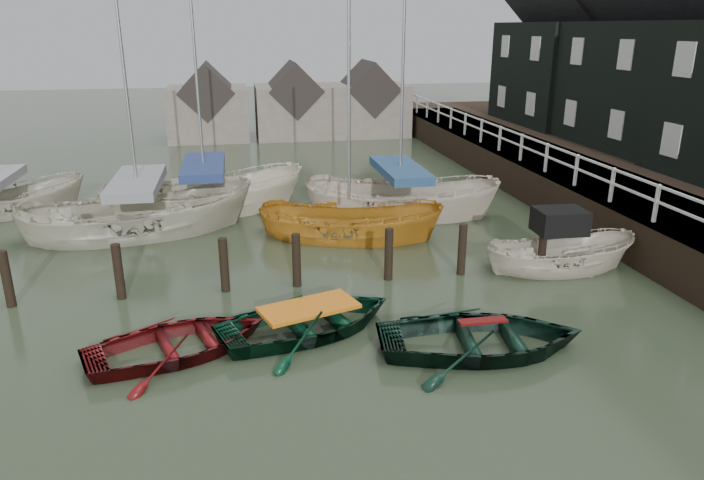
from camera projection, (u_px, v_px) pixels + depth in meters
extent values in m
plane|color=#2C3723|center=(367.00, 336.00, 13.49)|extent=(120.00, 120.00, 0.00)
cube|color=black|center=(556.00, 162.00, 23.98)|extent=(3.00, 32.00, 0.20)
cube|color=silver|center=(522.00, 135.00, 23.38)|extent=(0.06, 32.00, 0.06)
cube|color=silver|center=(521.00, 146.00, 23.51)|extent=(0.06, 32.00, 0.06)
cube|color=black|center=(678.00, 191.00, 25.39)|extent=(14.00, 38.00, 1.50)
cube|color=black|center=(662.00, 85.00, 25.96)|extent=(6.00, 7.00, 5.00)
cube|color=black|center=(575.00, 73.00, 32.47)|extent=(6.40, 7.00, 5.00)
cylinder|color=black|center=(8.00, 287.00, 14.73)|extent=(0.22, 0.22, 1.80)
cylinder|color=black|center=(120.00, 279.00, 15.17)|extent=(0.22, 0.22, 1.80)
cylinder|color=black|center=(225.00, 272.00, 15.60)|extent=(0.22, 0.22, 1.80)
cylinder|color=black|center=(297.00, 268.00, 15.91)|extent=(0.22, 0.22, 1.80)
cylinder|color=black|center=(389.00, 261.00, 16.33)|extent=(0.22, 0.22, 1.80)
cylinder|color=black|center=(462.00, 257.00, 16.67)|extent=(0.22, 0.22, 1.80)
cylinder|color=black|center=(542.00, 251.00, 17.07)|extent=(0.22, 0.22, 1.80)
cube|color=#665B51|center=(209.00, 113.00, 36.50)|extent=(4.50, 4.00, 3.00)
cube|color=#282321|center=(207.00, 90.00, 36.08)|extent=(3.18, 4.08, 3.18)
cube|color=#665B51|center=(294.00, 111.00, 37.36)|extent=(4.50, 4.00, 3.00)
cube|color=#282321|center=(294.00, 89.00, 36.94)|extent=(3.18, 4.08, 3.18)
cube|color=#665B51|center=(368.00, 110.00, 38.14)|extent=(4.50, 4.00, 3.00)
cube|color=#282321|center=(368.00, 88.00, 37.72)|extent=(3.18, 4.08, 3.18)
imported|color=#530B0D|center=(180.00, 353.00, 12.76)|extent=(4.35, 3.71, 0.76)
imported|color=black|center=(309.00, 332.00, 13.66)|extent=(4.70, 3.98, 0.83)
imported|color=black|center=(480.00, 351.00, 12.86)|extent=(4.56, 3.50, 0.88)
imported|color=beige|center=(558.00, 271.00, 17.07)|extent=(4.21, 1.72, 1.60)
cube|color=black|center=(560.00, 221.00, 16.82)|extent=(1.34, 1.05, 0.65)
imported|color=beige|center=(142.00, 233.00, 20.20)|extent=(7.62, 4.03, 2.80)
cylinder|color=#B2B2B7|center=(122.00, 54.00, 18.41)|extent=(0.10, 0.10, 8.00)
cube|color=gray|center=(137.00, 183.00, 19.66)|extent=(4.18, 2.17, 0.30)
imported|color=silver|center=(207.00, 212.00, 22.51)|extent=(7.47, 3.81, 2.75)
cylinder|color=#B2B2B7|center=(195.00, 52.00, 20.73)|extent=(0.10, 0.10, 8.00)
cube|color=navy|center=(204.00, 167.00, 21.98)|extent=(4.10, 2.04, 0.30)
imported|color=#BF7E23|center=(349.00, 237.00, 19.79)|extent=(6.23, 4.03, 2.25)
cylinder|color=#B2B2B7|center=(349.00, 63.00, 18.07)|extent=(0.10, 0.10, 8.14)
imported|color=beige|center=(399.00, 214.00, 22.25)|extent=(7.34, 5.04, 2.66)
cylinder|color=#B2B2B7|center=(404.00, 24.00, 20.19)|extent=(0.10, 0.10, 9.82)
cube|color=navy|center=(400.00, 170.00, 21.74)|extent=(4.02, 2.73, 0.30)
imported|color=#BBB2A0|center=(3.00, 215.00, 22.13)|extent=(6.05, 4.16, 2.19)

